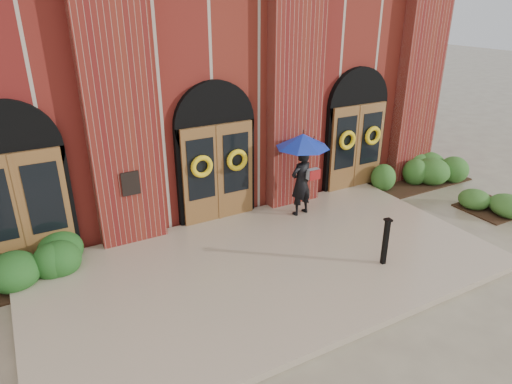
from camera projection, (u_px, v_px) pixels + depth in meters
ground at (273, 273)px, 9.85m from camera, size 90.00×90.00×0.00m
landing at (269, 266)px, 9.94m from camera, size 10.00×5.30×0.15m
church_building at (142, 60)px, 15.51m from camera, size 16.20×12.53×7.00m
man_with_umbrella at (302, 159)px, 11.59m from camera, size 1.58×1.58×2.20m
metal_post at (386, 241)px, 9.70m from camera, size 0.16×0.16×1.07m
hedge_wall_right at (420, 171)px, 14.48m from camera, size 3.04×1.22×0.78m
hedge_front_right at (493, 201)px, 12.67m from camera, size 1.43×1.23×0.51m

